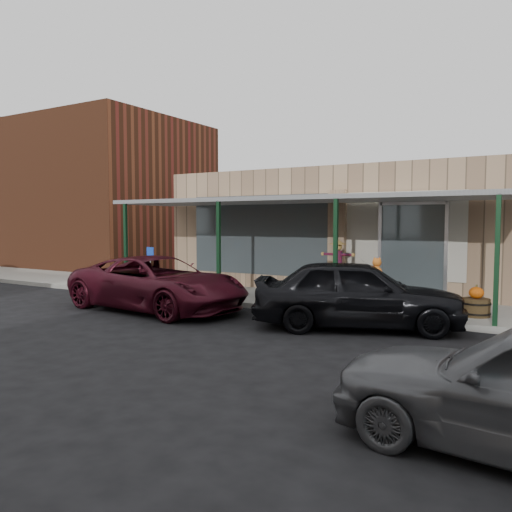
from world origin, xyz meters
The scene contains 10 objects.
ground centered at (0.00, 0.00, 0.00)m, with size 120.00×120.00×0.00m, color black.
sidewalk centered at (0.00, 3.60, 0.07)m, with size 40.00×3.20×0.15m, color gray.
storefront centered at (0.00, 8.16, 2.09)m, with size 12.00×6.25×4.20m.
awning centered at (0.00, 3.56, 3.01)m, with size 12.00×3.00×3.04m.
block_buildings_near centered at (2.01, 9.20, 3.77)m, with size 61.00×8.00×8.00m.
barrel_scarecrow centered at (1.12, 4.07, 0.74)m, with size 1.06×0.70×1.75m.
barrel_pumpkin centered at (5.00, 3.12, 0.42)m, with size 0.74×0.74×0.76m.
handicap_sign centered at (-4.67, 2.40, 1.07)m, with size 0.30×0.04×1.44m.
parked_sedan centered at (2.76, 1.06, 0.79)m, with size 5.02×3.43×1.59m.
car_maroon centered at (-2.71, 0.54, 0.73)m, with size 2.44×5.28×1.47m, color #420D1A.
Camera 1 is at (6.47, -9.72, 2.42)m, focal length 35.00 mm.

